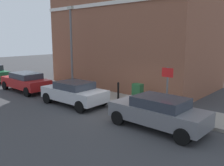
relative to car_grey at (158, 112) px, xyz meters
The scene contains 11 objects.
ground 2.71m from the car_grey, 82.11° to the left, with size 80.00×80.00×0.00m, color #38383A.
sidewalk 8.94m from the car_grey, 74.19° to the left, with size 2.26×30.00×0.15m, color gray.
corner_building 10.47m from the car_grey, 42.38° to the left, with size 7.34×11.94×9.27m.
car_grey is the anchor object (origin of this frame).
car_silver 5.57m from the car_grey, 89.35° to the left, with size 1.99×3.98×1.36m.
car_red 10.93m from the car_grey, 89.76° to the left, with size 1.85×4.35×1.36m.
utility_cabinet 3.42m from the car_grey, 50.14° to the left, with size 0.46×0.61×1.15m.
bollard_near_cabinet 4.72m from the car_grey, 60.92° to the left, with size 0.14×0.14×1.04m.
bollard_far_kerb 5.64m from the car_grey, 74.05° to the left, with size 0.14×0.14×1.04m.
street_sign 1.92m from the car_grey, 17.20° to the left, with size 0.08×0.60×2.30m.
lamppost 8.70m from the car_grey, 76.04° to the left, with size 0.20×0.44×5.72m.
Camera 1 is at (-9.01, -7.57, 3.84)m, focal length 38.68 mm.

